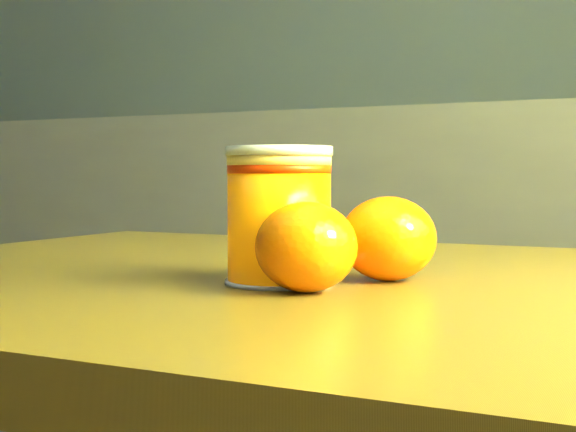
% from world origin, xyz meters
% --- Properties ---
extents(kitchen_counter, '(3.15, 0.60, 0.90)m').
position_xyz_m(kitchen_counter, '(0.00, 1.45, 0.45)').
color(kitchen_counter, '#4C4B50').
rests_on(kitchen_counter, ground).
extents(table, '(0.92, 0.65, 0.68)m').
position_xyz_m(table, '(0.95, 0.15, 0.59)').
color(table, brown).
rests_on(table, ground).
extents(juice_glass, '(0.08, 0.08, 0.10)m').
position_xyz_m(juice_glass, '(0.93, 0.09, 0.73)').
color(juice_glass, orange).
rests_on(juice_glass, table).
extents(orange_front, '(0.08, 0.08, 0.06)m').
position_xyz_m(orange_front, '(0.91, 0.11, 0.71)').
color(orange_front, '#FF6B05').
rests_on(orange_front, table).
extents(orange_back, '(0.09, 0.09, 0.06)m').
position_xyz_m(orange_back, '(1.00, 0.13, 0.71)').
color(orange_back, '#FF6B05').
rests_on(orange_back, table).
extents(orange_extra, '(0.08, 0.08, 0.06)m').
position_xyz_m(orange_extra, '(0.97, 0.06, 0.71)').
color(orange_extra, '#FF6B05').
rests_on(orange_extra, table).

